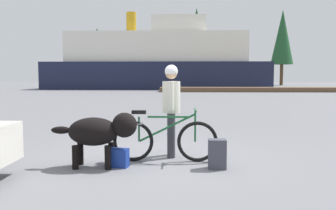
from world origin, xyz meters
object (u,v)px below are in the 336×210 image
backpack (217,154)px  ferry_boat (158,62)px  bicycle (164,140)px  dog (100,131)px  handbag_pannier (118,158)px  person_cyclist (171,102)px

backpack → ferry_boat: size_ratio=0.02×
bicycle → dog: (-1.01, -0.40, 0.20)m
bicycle → dog: size_ratio=1.29×
bicycle → backpack: 0.97m
handbag_pannier → ferry_boat: (-1.46, 34.86, 2.82)m
person_cyclist → ferry_boat: 34.21m
bicycle → backpack: bearing=-27.5°
backpack → person_cyclist: bearing=131.7°
dog → ferry_boat: ferry_boat is taller
person_cyclist → handbag_pannier: person_cyclist is taller
person_cyclist → backpack: size_ratio=3.55×
backpack → handbag_pannier: bearing=178.2°
ferry_boat → handbag_pannier: bearing=-87.6°
person_cyclist → handbag_pannier: bearing=-136.6°
person_cyclist → backpack: (0.74, -0.83, -0.75)m
backpack → ferry_boat: ferry_boat is taller
bicycle → backpack: (0.85, -0.44, -0.14)m
handbag_pannier → person_cyclist: bearing=43.4°
backpack → handbag_pannier: 1.58m
bicycle → ferry_boat: 34.63m
person_cyclist → dog: size_ratio=1.20×
person_cyclist → ferry_boat: (-2.29, 34.08, 1.99)m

